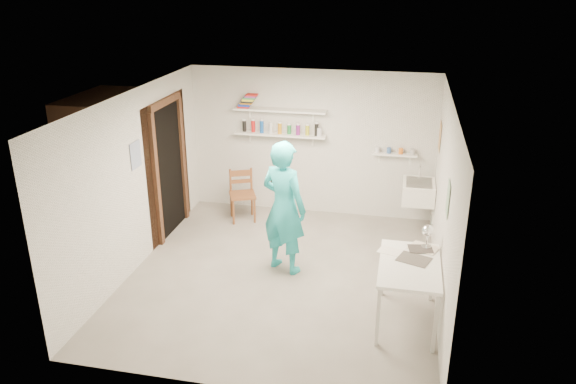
% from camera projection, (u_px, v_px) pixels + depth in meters
% --- Properties ---
extents(floor, '(4.00, 4.50, 0.02)m').
position_uv_depth(floor, '(282.00, 276.00, 7.56)').
color(floor, slate).
rests_on(floor, ground).
extents(ceiling, '(4.00, 4.50, 0.02)m').
position_uv_depth(ceiling, '(281.00, 98.00, 6.67)').
color(ceiling, silver).
rests_on(ceiling, wall_back).
extents(wall_back, '(4.00, 0.02, 2.40)m').
position_uv_depth(wall_back, '(312.00, 143.00, 9.17)').
color(wall_back, silver).
rests_on(wall_back, ground).
extents(wall_front, '(4.00, 0.02, 2.40)m').
position_uv_depth(wall_front, '(227.00, 282.00, 5.06)').
color(wall_front, silver).
rests_on(wall_front, ground).
extents(wall_left, '(0.02, 4.50, 2.40)m').
position_uv_depth(wall_left, '(135.00, 181.00, 7.50)').
color(wall_left, silver).
rests_on(wall_left, ground).
extents(wall_right, '(0.02, 4.50, 2.40)m').
position_uv_depth(wall_right, '(445.00, 205.00, 6.73)').
color(wall_right, silver).
rests_on(wall_right, ground).
extents(doorway_recess, '(0.02, 0.90, 2.00)m').
position_uv_depth(doorway_recess, '(169.00, 170.00, 8.53)').
color(doorway_recess, black).
rests_on(doorway_recess, wall_left).
extents(corridor_box, '(1.40, 1.50, 2.10)m').
position_uv_depth(corridor_box, '(126.00, 164.00, 8.65)').
color(corridor_box, brown).
rests_on(corridor_box, ground).
extents(door_lintel, '(0.06, 1.05, 0.10)m').
position_uv_depth(door_lintel, '(165.00, 102.00, 8.14)').
color(door_lintel, brown).
rests_on(door_lintel, wall_left).
extents(door_jamb_near, '(0.06, 0.10, 2.00)m').
position_uv_depth(door_jamb_near, '(156.00, 181.00, 8.07)').
color(door_jamb_near, brown).
rests_on(door_jamb_near, ground).
extents(door_jamb_far, '(0.06, 0.10, 2.00)m').
position_uv_depth(door_jamb_far, '(183.00, 160.00, 8.98)').
color(door_jamb_far, brown).
rests_on(door_jamb_far, ground).
extents(shelf_lower, '(1.50, 0.22, 0.03)m').
position_uv_depth(shelf_lower, '(280.00, 134.00, 9.10)').
color(shelf_lower, white).
rests_on(shelf_lower, wall_back).
extents(shelf_upper, '(1.50, 0.22, 0.03)m').
position_uv_depth(shelf_upper, '(280.00, 110.00, 8.95)').
color(shelf_upper, white).
rests_on(shelf_upper, wall_back).
extents(ledge_shelf, '(0.70, 0.14, 0.03)m').
position_uv_depth(ledge_shelf, '(395.00, 154.00, 8.86)').
color(ledge_shelf, white).
rests_on(ledge_shelf, wall_back).
extents(poster_left, '(0.01, 0.28, 0.36)m').
position_uv_depth(poster_left, '(136.00, 155.00, 7.42)').
color(poster_left, '#334C7F').
rests_on(poster_left, wall_left).
extents(poster_right_a, '(0.01, 0.34, 0.42)m').
position_uv_depth(poster_right_a, '(440.00, 137.00, 8.24)').
color(poster_right_a, '#995933').
rests_on(poster_right_a, wall_right).
extents(poster_right_b, '(0.01, 0.30, 0.38)m').
position_uv_depth(poster_right_b, '(448.00, 199.00, 6.12)').
color(poster_right_b, '#3F724C').
rests_on(poster_right_b, wall_right).
extents(belfast_sink, '(0.48, 0.60, 0.30)m').
position_uv_depth(belfast_sink, '(418.00, 192.00, 8.51)').
color(belfast_sink, white).
rests_on(belfast_sink, wall_right).
extents(man, '(0.79, 0.67, 1.82)m').
position_uv_depth(man, '(284.00, 207.00, 7.39)').
color(man, '#25B5BD').
rests_on(man, ground).
extents(wall_clock, '(0.31, 0.16, 0.33)m').
position_uv_depth(wall_clock, '(281.00, 180.00, 7.48)').
color(wall_clock, '#CBC48A').
rests_on(wall_clock, man).
extents(wooden_chair, '(0.52, 0.51, 0.86)m').
position_uv_depth(wooden_chair, '(242.00, 195.00, 9.10)').
color(wooden_chair, brown).
rests_on(wooden_chair, ground).
extents(work_table, '(0.68, 1.13, 0.75)m').
position_uv_depth(work_table, '(407.00, 293.00, 6.42)').
color(work_table, white).
rests_on(work_table, ground).
extents(desk_lamp, '(0.14, 0.14, 0.14)m').
position_uv_depth(desk_lamp, '(428.00, 231.00, 6.58)').
color(desk_lamp, white).
rests_on(desk_lamp, work_table).
extents(spray_cans, '(1.31, 0.06, 0.17)m').
position_uv_depth(spray_cans, '(280.00, 128.00, 9.06)').
color(spray_cans, black).
rests_on(spray_cans, shelf_lower).
extents(book_stack, '(0.32, 0.14, 0.22)m').
position_uv_depth(book_stack, '(248.00, 101.00, 9.01)').
color(book_stack, red).
rests_on(book_stack, shelf_upper).
extents(ledge_pots, '(0.48, 0.07, 0.09)m').
position_uv_depth(ledge_pots, '(395.00, 151.00, 8.84)').
color(ledge_pots, silver).
rests_on(ledge_pots, ledge_shelf).
extents(papers, '(0.30, 0.22, 0.02)m').
position_uv_depth(papers, '(410.00, 263.00, 6.28)').
color(papers, silver).
rests_on(papers, work_table).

